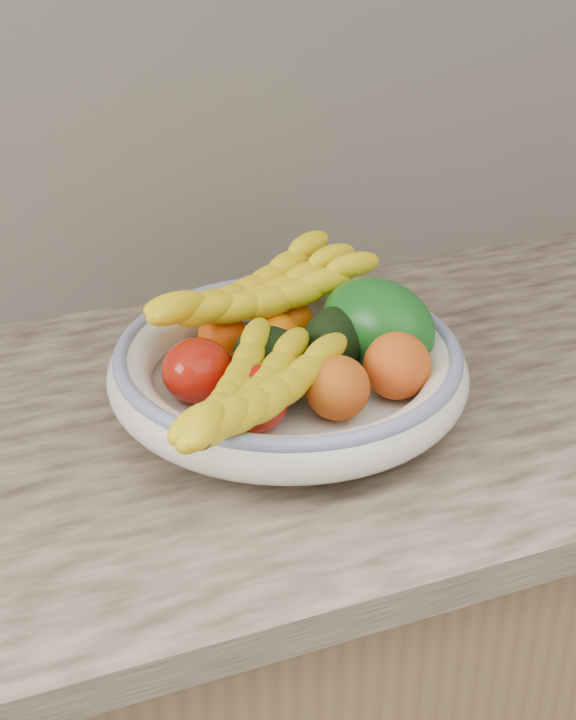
{
  "coord_description": "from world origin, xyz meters",
  "views": [
    {
      "loc": [
        -0.34,
        0.78,
        1.49
      ],
      "look_at": [
        0.0,
        1.66,
        0.96
      ],
      "focal_mm": 50.0,
      "sensor_mm": 36.0,
      "label": 1
    }
  ],
  "objects_px": {
    "banana_bunch_back": "(258,300)",
    "banana_bunch_front": "(249,400)",
    "fruit_bowl": "(288,369)",
    "green_mango": "(378,324)"
  },
  "relations": [
    {
      "from": "banana_bunch_back",
      "to": "banana_bunch_front",
      "type": "relative_size",
      "value": 1.07
    },
    {
      "from": "banana_bunch_back",
      "to": "banana_bunch_front",
      "type": "distance_m",
      "value": 0.21
    },
    {
      "from": "fruit_bowl",
      "to": "banana_bunch_front",
      "type": "relative_size",
      "value": 1.36
    },
    {
      "from": "fruit_bowl",
      "to": "banana_bunch_back",
      "type": "bearing_deg",
      "value": 89.76
    },
    {
      "from": "banana_bunch_back",
      "to": "banana_bunch_front",
      "type": "xyz_separation_m",
      "value": [
        -0.08,
        -0.19,
        -0.01
      ]
    },
    {
      "from": "green_mango",
      "to": "banana_bunch_front",
      "type": "height_order",
      "value": "green_mango"
    },
    {
      "from": "fruit_bowl",
      "to": "green_mango",
      "type": "xyz_separation_m",
      "value": [
        0.11,
        0.01,
        0.03
      ]
    },
    {
      "from": "green_mango",
      "to": "banana_bunch_back",
      "type": "relative_size",
      "value": 0.47
    },
    {
      "from": "banana_bunch_front",
      "to": "green_mango",
      "type": "bearing_deg",
      "value": -15.54
    },
    {
      "from": "banana_bunch_back",
      "to": "green_mango",
      "type": "bearing_deg",
      "value": -54.66
    }
  ]
}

